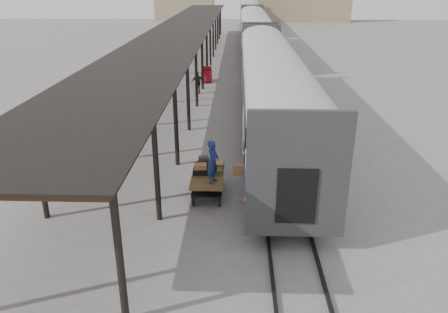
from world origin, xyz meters
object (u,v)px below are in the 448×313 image
at_px(luggage_tug, 207,75).
at_px(porter, 213,162).
at_px(baggage_cart, 208,180).
at_px(pedestrian, 198,83).

bearing_deg(luggage_tug, porter, -84.48).
height_order(baggage_cart, pedestrian, pedestrian).
bearing_deg(baggage_cart, pedestrian, 96.18).
relative_size(luggage_tug, porter, 0.81).
height_order(luggage_tug, pedestrian, pedestrian).
bearing_deg(luggage_tug, baggage_cart, -85.03).
height_order(luggage_tug, porter, porter).
bearing_deg(porter, pedestrian, 24.47).
xyz_separation_m(luggage_tug, pedestrian, (-0.37, -4.10, 0.28)).
bearing_deg(porter, baggage_cart, 38.46).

